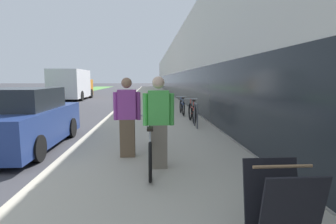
{
  "coord_description": "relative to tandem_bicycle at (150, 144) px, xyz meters",
  "views": [
    {
      "loc": [
        5.13,
        -3.03,
        1.81
      ],
      "look_at": [
        6.34,
        14.93,
        -0.46
      ],
      "focal_mm": 28.0,
      "sensor_mm": 36.0,
      "label": 1
    }
  ],
  "objects": [
    {
      "name": "storefront_facade",
      "position": [
        7.3,
        26.8,
        2.32
      ],
      "size": [
        10.01,
        70.0,
        5.64
      ],
      "color": "silver",
      "rests_on": "ground"
    },
    {
      "name": "person_bystander",
      "position": [
        -0.49,
        0.39,
        0.5
      ],
      "size": [
        0.58,
        0.23,
        1.71
      ],
      "color": "brown",
      "rests_on": "sidewalk_slab"
    },
    {
      "name": "cruiser_bike_middle",
      "position": [
        1.51,
        7.09,
        -0.0
      ],
      "size": [
        0.52,
        1.73,
        0.84
      ],
      "color": "black",
      "rests_on": "sidewalk_slab"
    },
    {
      "name": "bike_rack_hoop",
      "position": [
        1.59,
        3.72,
        0.15
      ],
      "size": [
        0.05,
        0.6,
        0.84
      ],
      "color": "#4C4C51",
      "rests_on": "sidewalk_slab"
    },
    {
      "name": "sidewalk_slab",
      "position": [
        0.15,
        18.8,
        -0.43
      ],
      "size": [
        4.25,
        70.0,
        0.13
      ],
      "color": "#B2AA99",
      "rests_on": "ground"
    },
    {
      "name": "moving_truck",
      "position": [
        -6.82,
        18.24,
        0.83
      ],
      "size": [
        2.49,
        6.12,
        2.6
      ],
      "color": "orange",
      "rests_on": "ground"
    },
    {
      "name": "lawn_strip",
      "position": [
        -10.67,
        22.8,
        -0.48
      ],
      "size": [
        4.02,
        70.0,
        0.03
      ],
      "color": "#518E42",
      "rests_on": "ground"
    },
    {
      "name": "parked_sedan_curbside",
      "position": [
        -3.34,
        1.77,
        0.23
      ],
      "size": [
        1.92,
        4.12,
        1.58
      ],
      "color": "navy",
      "rests_on": "ground"
    },
    {
      "name": "cruiser_bike_nearest",
      "position": [
        1.63,
        4.8,
        0.02
      ],
      "size": [
        0.52,
        1.7,
        0.91
      ],
      "color": "black",
      "rests_on": "sidewalk_slab"
    },
    {
      "name": "sandwich_board_sign",
      "position": [
        1.22,
        -2.98,
        0.09
      ],
      "size": [
        0.56,
        0.56,
        0.9
      ],
      "color": "black",
      "rests_on": "sidewalk_slab"
    },
    {
      "name": "tandem_bicycle",
      "position": [
        0.0,
        0.0,
        0.0
      ],
      "size": [
        0.52,
        2.85,
        0.84
      ],
      "color": "black",
      "rests_on": "sidewalk_slab"
    },
    {
      "name": "person_rider",
      "position": [
        0.16,
        -0.38,
        0.51
      ],
      "size": [
        0.59,
        0.23,
        1.73
      ],
      "color": "#756B5B",
      "rests_on": "sidewalk_slab"
    }
  ]
}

